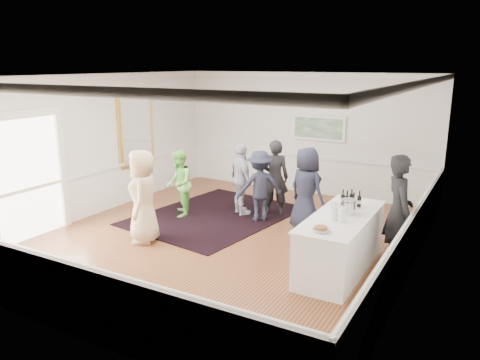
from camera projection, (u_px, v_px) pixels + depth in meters
The scene contains 23 objects.
floor at pixel (228, 237), 9.45m from camera, with size 8.00×8.00×0.00m, color brown.
ceiling at pixel (227, 75), 8.67m from camera, with size 7.00×8.00×0.02m, color white.
wall_left at pixel (97, 145), 10.72m from camera, with size 0.02×8.00×3.20m, color white.
wall_right at pixel (417, 182), 7.40m from camera, with size 0.02×8.00×3.20m, color white.
wall_back at pixel (305, 133), 12.44m from camera, with size 7.00×0.02×3.20m, color white.
wall_front at pixel (59, 218), 5.68m from camera, with size 7.00×0.02×3.20m, color white.
wainscoting at pixel (228, 214), 9.33m from camera, with size 7.00×8.00×1.00m, color white, non-canonical shape.
mirror at pixel (136, 129), 11.75m from camera, with size 0.05×1.25×1.85m.
doorway at pixel (27, 169), 9.13m from camera, with size 0.10×1.78×2.56m.
landscape_painting at pixel (318, 128), 12.16m from camera, with size 1.44×0.06×0.66m.
area_rug at pixel (215, 215), 10.77m from camera, with size 2.83×3.71×0.02m, color black.
serving_table at pixel (341, 243), 7.87m from camera, with size 0.91×2.39×0.97m.
bartender at pixel (399, 211), 7.95m from camera, with size 0.71×0.47×1.96m, color black.
guest_tan at pixel (143, 196), 9.05m from camera, with size 0.89×0.58×1.83m, color tan.
guest_green at pixel (179, 183), 10.62m from camera, with size 0.74×0.58×1.53m, color #7AD856.
guest_lilac at pixel (241, 179), 10.71m from camera, with size 0.98×0.41×1.67m, color #B5B0C5.
guest_dark_a at pixel (260, 186), 10.28m from camera, with size 1.02×0.59×1.58m, color #1D2031.
guest_dark_b at pixel (275, 178), 10.68m from camera, with size 0.64×0.42×1.75m, color black.
guest_navy at pixel (306, 189), 9.68m from camera, with size 0.86×0.56×1.76m, color #1D2031.
wine_bottles at pixel (351, 198), 8.19m from camera, with size 0.35×0.27×0.31m.
juice_pitchers at pixel (337, 212), 7.55m from camera, with size 0.33×0.36×0.24m.
ice_bucket at pixel (349, 207), 7.82m from camera, with size 0.26×0.26×0.24m, color silver.
nut_bowl at pixel (321, 229), 7.00m from camera, with size 0.26×0.26×0.07m.
Camera 1 is at (4.56, -7.62, 3.43)m, focal length 35.00 mm.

